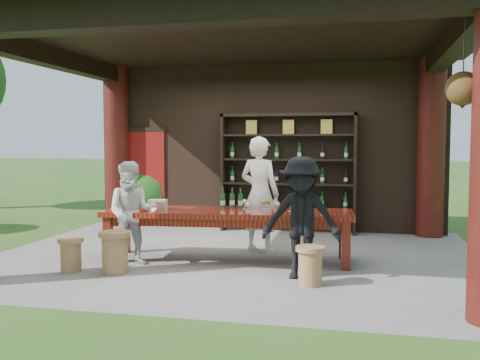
% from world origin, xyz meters
% --- Properties ---
extents(ground, '(90.00, 90.00, 0.00)m').
position_xyz_m(ground, '(0.00, 0.00, 0.00)').
color(ground, '#2D5119').
rests_on(ground, ground).
extents(pavilion, '(7.50, 6.00, 3.60)m').
position_xyz_m(pavilion, '(-0.01, 0.43, 2.13)').
color(pavilion, slate).
rests_on(pavilion, ground).
extents(wine_shelf, '(2.63, 0.40, 2.31)m').
position_xyz_m(wine_shelf, '(0.49, 2.45, 1.16)').
color(wine_shelf, black).
rests_on(wine_shelf, ground).
extents(tasting_table, '(3.71, 1.25, 0.75)m').
position_xyz_m(tasting_table, '(-0.03, -0.30, 0.64)').
color(tasting_table, '#5B110D').
rests_on(tasting_table, ground).
extents(stool_near_left, '(0.43, 0.43, 0.56)m').
position_xyz_m(stool_near_left, '(-1.32, -1.38, 0.30)').
color(stool_near_left, olive).
rests_on(stool_near_left, ground).
extents(stool_near_right, '(0.36, 0.36, 0.48)m').
position_xyz_m(stool_near_right, '(1.29, -1.42, 0.25)').
color(stool_near_right, olive).
rests_on(stool_near_right, ground).
extents(stool_far_left, '(0.35, 0.35, 0.46)m').
position_xyz_m(stool_far_left, '(-1.93, -1.44, 0.24)').
color(stool_far_left, olive).
rests_on(stool_far_left, ground).
extents(host, '(0.78, 0.64, 1.84)m').
position_xyz_m(host, '(0.30, 0.52, 0.92)').
color(host, white).
rests_on(host, ground).
extents(guest_woman, '(0.86, 0.76, 1.48)m').
position_xyz_m(guest_woman, '(-1.30, -0.85, 0.74)').
color(guest_woman, silver).
rests_on(guest_woman, ground).
extents(guest_man, '(1.03, 0.61, 1.57)m').
position_xyz_m(guest_man, '(1.14, -1.10, 0.78)').
color(guest_man, black).
rests_on(guest_man, ground).
extents(table_bottles, '(0.35, 0.13, 0.31)m').
position_xyz_m(table_bottles, '(-0.04, -0.01, 0.90)').
color(table_bottles, '#194C1E').
rests_on(table_bottles, tasting_table).
extents(table_glasses, '(0.93, 0.52, 0.15)m').
position_xyz_m(table_glasses, '(0.56, -0.25, 0.82)').
color(table_glasses, silver).
rests_on(table_glasses, tasting_table).
extents(napkin_basket, '(0.27, 0.20, 0.14)m').
position_xyz_m(napkin_basket, '(-1.09, -0.37, 0.82)').
color(napkin_basket, '#BF6672').
rests_on(napkin_basket, tasting_table).
extents(shrubs, '(15.87, 9.24, 1.36)m').
position_xyz_m(shrubs, '(2.06, 1.42, 0.56)').
color(shrubs, '#194C14').
rests_on(shrubs, ground).
extents(trees, '(21.12, 8.92, 4.80)m').
position_xyz_m(trees, '(3.47, 1.36, 3.37)').
color(trees, '#3F2819').
rests_on(trees, ground).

